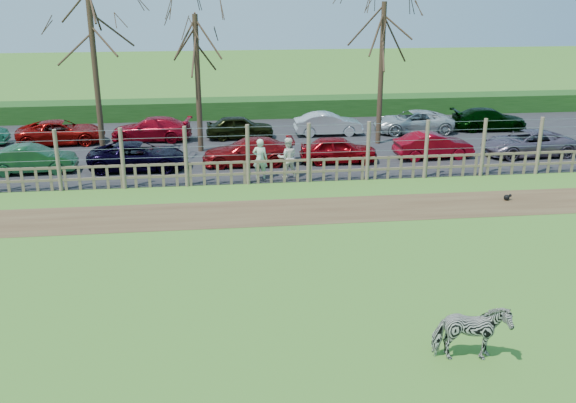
{
  "coord_description": "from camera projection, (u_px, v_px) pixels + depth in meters",
  "views": [
    {
      "loc": [
        -1.33,
        -17.27,
        8.06
      ],
      "look_at": [
        1.0,
        2.5,
        1.1
      ],
      "focal_mm": 40.0,
      "sensor_mm": 36.0,
      "label": 1
    }
  ],
  "objects": [
    {
      "name": "tree_right",
      "position": [
        383.0,
        39.0,
        31.17
      ],
      "size": [
        4.8,
        4.8,
        7.35
      ],
      "color": "#3D2B1E",
      "rests_on": "ground"
    },
    {
      "name": "car_2",
      "position": [
        139.0,
        156.0,
        28.22
      ],
      "size": [
        4.38,
        2.14,
        1.2
      ],
      "primitive_type": "imported",
      "rotation": [
        0.0,
        0.0,
        1.54
      ],
      "color": "black",
      "rests_on": "asphalt"
    },
    {
      "name": "tree_mid",
      "position": [
        196.0,
        50.0,
        29.83
      ],
      "size": [
        4.8,
        4.8,
        6.83
      ],
      "color": "#3D2B1E",
      "rests_on": "ground"
    },
    {
      "name": "asphalt",
      "position": [
        241.0,
        145.0,
        32.59
      ],
      "size": [
        44.0,
        13.0,
        0.04
      ],
      "primitive_type": "cube",
      "color": "#232326",
      "rests_on": "ground"
    },
    {
      "name": "hedge",
      "position": [
        235.0,
        108.0,
        38.97
      ],
      "size": [
        46.0,
        2.0,
        1.1
      ],
      "primitive_type": "cube",
      "color": "#1E4716",
      "rests_on": "ground"
    },
    {
      "name": "visitor_a",
      "position": [
        260.0,
        159.0,
        26.79
      ],
      "size": [
        0.71,
        0.55,
        1.72
      ],
      "primitive_type": "imported",
      "rotation": [
        0.0,
        0.0,
        2.9
      ],
      "color": "#B5EAB8",
      "rests_on": "asphalt"
    },
    {
      "name": "car_10",
      "position": [
        240.0,
        127.0,
        33.69
      ],
      "size": [
        3.56,
        1.51,
        1.2
      ],
      "primitive_type": "imported",
      "rotation": [
        0.0,
        0.0,
        1.6
      ],
      "color": "black",
      "rests_on": "asphalt"
    },
    {
      "name": "car_12",
      "position": [
        413.0,
        122.0,
        34.94
      ],
      "size": [
        4.34,
        2.04,
        1.2
      ],
      "primitive_type": "imported",
      "rotation": [
        0.0,
        0.0,
        4.7
      ],
      "color": "#B4B9B9",
      "rests_on": "asphalt"
    },
    {
      "name": "zebra",
      "position": [
        471.0,
        333.0,
        14.08
      ],
      "size": [
        1.68,
        0.88,
        1.37
      ],
      "primitive_type": "imported",
      "rotation": [
        0.0,
        0.0,
        1.48
      ],
      "color": "gray",
      "rests_on": "ground"
    },
    {
      "name": "car_13",
      "position": [
        489.0,
        119.0,
        35.56
      ],
      "size": [
        4.2,
        1.84,
        1.2
      ],
      "primitive_type": "imported",
      "rotation": [
        0.0,
        0.0,
        1.53
      ],
      "color": "black",
      "rests_on": "asphalt"
    },
    {
      "name": "fence",
      "position": [
        248.0,
        165.0,
        26.23
      ],
      "size": [
        30.16,
        0.16,
        2.5
      ],
      "color": "brown",
      "rests_on": "ground"
    },
    {
      "name": "car_11",
      "position": [
        328.0,
        124.0,
        34.42
      ],
      "size": [
        3.65,
        1.29,
        1.2
      ],
      "primitive_type": "imported",
      "rotation": [
        0.0,
        0.0,
        1.58
      ],
      "color": "#B9BCBD",
      "rests_on": "asphalt"
    },
    {
      "name": "car_3",
      "position": [
        248.0,
        152.0,
        28.93
      ],
      "size": [
        4.16,
        1.74,
        1.2
      ],
      "primitive_type": "imported",
      "rotation": [
        0.0,
        0.0,
        4.7
      ],
      "color": "maroon",
      "rests_on": "asphalt"
    },
    {
      "name": "car_4",
      "position": [
        339.0,
        150.0,
        29.28
      ],
      "size": [
        3.59,
        1.59,
        1.2
      ],
      "primitive_type": "imported",
      "rotation": [
        0.0,
        0.0,
        1.52
      ],
      "color": "maroon",
      "rests_on": "asphalt"
    },
    {
      "name": "ground",
      "position": [
        264.0,
        265.0,
        19.0
      ],
      "size": [
        120.0,
        120.0,
        0.0
      ],
      "primitive_type": "plane",
      "color": "#6FA348",
      "rests_on": "ground"
    },
    {
      "name": "tree_left",
      "position": [
        92.0,
        37.0,
        28.15
      ],
      "size": [
        4.8,
        4.8,
        7.88
      ],
      "color": "#3D2B1E",
      "rests_on": "ground"
    },
    {
      "name": "car_8",
      "position": [
        61.0,
        132.0,
        32.58
      ],
      "size": [
        4.48,
        2.38,
        1.2
      ],
      "primitive_type": "imported",
      "rotation": [
        0.0,
        0.0,
        1.66
      ],
      "color": "#8A0907",
      "rests_on": "asphalt"
    },
    {
      "name": "crow",
      "position": [
        507.0,
        197.0,
        24.52
      ],
      "size": [
        0.3,
        0.22,
        0.25
      ],
      "color": "black",
      "rests_on": "ground"
    },
    {
      "name": "car_6",
      "position": [
        527.0,
        143.0,
        30.44
      ],
      "size": [
        4.41,
        2.19,
        1.2
      ],
      "primitive_type": "imported",
      "rotation": [
        0.0,
        0.0,
        4.76
      ],
      "color": "#615364",
      "rests_on": "asphalt"
    },
    {
      "name": "car_5",
      "position": [
        433.0,
        145.0,
        29.99
      ],
      "size": [
        3.72,
        1.51,
        1.2
      ],
      "primitive_type": "imported",
      "rotation": [
        0.0,
        0.0,
        1.64
      ],
      "color": "maroon",
      "rests_on": "asphalt"
    },
    {
      "name": "car_9",
      "position": [
        151.0,
        129.0,
        33.28
      ],
      "size": [
        4.32,
        2.22,
        1.2
      ],
      "primitive_type": "imported",
      "rotation": [
        0.0,
        0.0,
        4.58
      ],
      "color": "maroon",
      "rests_on": "asphalt"
    },
    {
      "name": "dirt_strip",
      "position": [
        254.0,
        213.0,
        23.22
      ],
      "size": [
        34.0,
        2.8,
        0.01
      ],
      "primitive_type": "cube",
      "color": "brown",
      "rests_on": "ground"
    },
    {
      "name": "visitor_b",
      "position": [
        288.0,
        158.0,
        26.96
      ],
      "size": [
        0.86,
        0.68,
        1.72
      ],
      "primitive_type": "imported",
      "rotation": [
        0.0,
        0.0,
        3.17
      ],
      "color": "white",
      "rests_on": "asphalt"
    },
    {
      "name": "car_1",
      "position": [
        33.0,
        159.0,
        27.73
      ],
      "size": [
        3.7,
        1.44,
        1.2
      ],
      "primitive_type": "imported",
      "rotation": [
        0.0,
        0.0,
        1.62
      ],
      "color": "#194826",
      "rests_on": "asphalt"
    }
  ]
}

